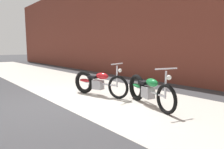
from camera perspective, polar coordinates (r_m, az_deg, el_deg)
name	(u,v)px	position (r m, az deg, el deg)	size (l,w,h in m)	color
ground_plane	(58,105)	(5.45, -14.80, -8.33)	(80.00, 80.00, 0.00)	#38383A
sidewalk_slab	(111,95)	(6.36, -0.35, -5.76)	(36.00, 3.50, 0.01)	#B2ADA3
brick_building_wall	(177,14)	(8.90, 17.67, 15.85)	(36.00, 0.50, 5.61)	brown
motorcycle_red	(96,83)	(6.28, -4.50, -2.26)	(1.96, 0.79, 1.03)	black
motorcycle_green	(146,90)	(5.30, 9.63, -4.19)	(1.95, 0.82, 1.03)	black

